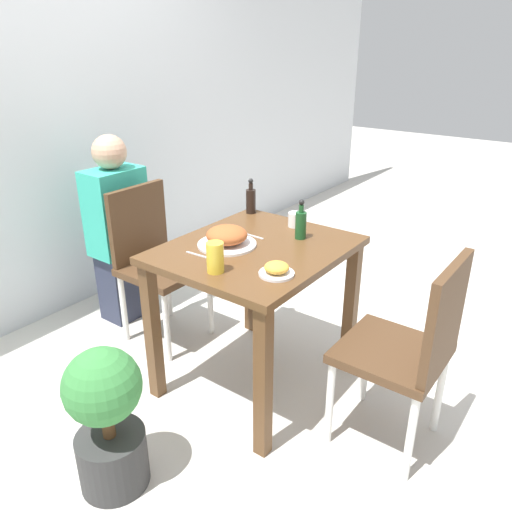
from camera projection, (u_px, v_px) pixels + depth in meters
name	position (u px, v px, depth m)	size (l,w,h in m)	color
ground_plane	(256.00, 378.00, 2.66)	(16.00, 16.00, 0.00)	beige
wall_back	(53.00, 106.00, 2.97)	(8.00, 0.05, 2.60)	silver
dining_table	(256.00, 272.00, 2.41)	(0.89, 0.76, 0.76)	brown
chair_near	(411.00, 345.00, 2.04)	(0.42, 0.42, 0.91)	#4C331E
chair_far	(154.00, 255.00, 2.89)	(0.42, 0.42, 0.91)	#4C331E
food_plate	(227.00, 237.00, 2.35)	(0.28, 0.28, 0.10)	white
side_plate	(277.00, 270.00, 2.06)	(0.15, 0.15, 0.06)	white
drink_cup	(296.00, 220.00, 2.60)	(0.07, 0.07, 0.08)	white
juice_glass	(215.00, 257.00, 2.08)	(0.07, 0.07, 0.13)	gold
sauce_bottle	(301.00, 224.00, 2.43)	(0.05, 0.05, 0.20)	#194C23
condiment_bottle	(251.00, 200.00, 2.79)	(0.05, 0.05, 0.20)	black
fork_utensil	(203.00, 257.00, 2.24)	(0.02, 0.19, 0.00)	silver
spoon_utensil	(249.00, 235.00, 2.49)	(0.02, 0.18, 0.00)	silver
potted_plant_left	(107.00, 417.00, 1.91)	(0.30, 0.30, 0.63)	#333333
person_figure	(119.00, 232.00, 3.06)	(0.34, 0.22, 1.17)	#2D3347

